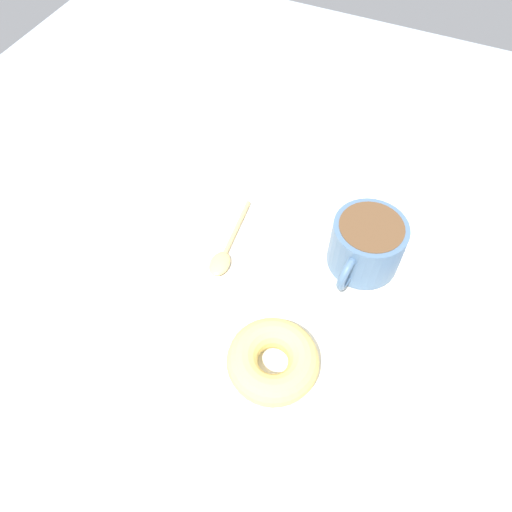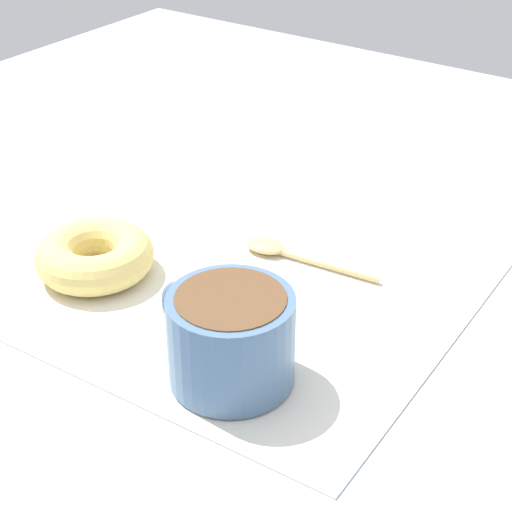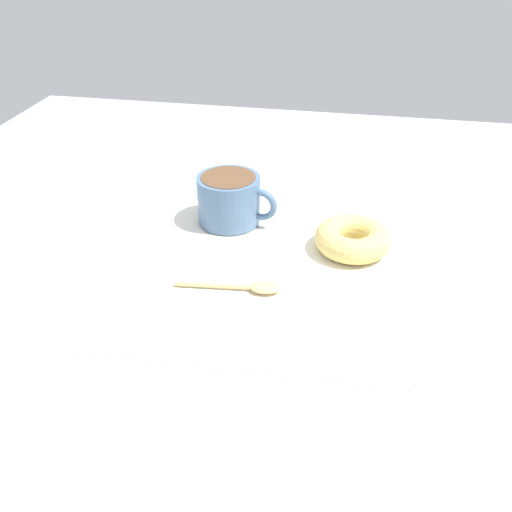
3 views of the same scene
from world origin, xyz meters
The scene contains 5 objects.
ground_plane centered at (0.00, 0.00, -1.00)cm, with size 120.00×120.00×2.00cm, color #99A8B7.
napkin centered at (1.45, -0.48, 0.15)cm, with size 34.48×34.48×0.30cm, color white.
coffee_cup centered at (-9.99, -6.30, 3.75)cm, with size 8.57×11.19×6.63cm.
donut centered at (-5.48, 10.67, 1.92)cm, with size 9.64×9.64×3.25cm, color #E5C66B.
spoon centered at (5.57, -0.25, 0.70)cm, with size 2.73×12.38×0.90cm.
Camera 1 is at (-12.44, 30.43, 50.24)cm, focal length 35.00 mm.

